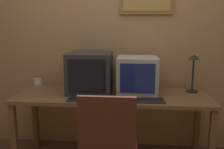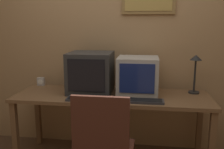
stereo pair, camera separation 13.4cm
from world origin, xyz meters
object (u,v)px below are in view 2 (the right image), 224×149
at_px(monitor_left, 91,72).
at_px(desk_lamp, 195,66).
at_px(keyboard_main, 89,99).
at_px(mouse_near_keyboard, 116,100).
at_px(monitor_right, 138,75).
at_px(keyboard_side, 139,101).
at_px(mouse_far_corner, 107,99).
at_px(desk_clock, 41,82).

relative_size(monitor_left, desk_lamp, 1.12).
relative_size(keyboard_main, mouse_near_keyboard, 4.18).
xyz_separation_m(monitor_left, monitor_right, (0.50, 0.02, -0.02)).
xyz_separation_m(monitor_left, keyboard_main, (0.04, -0.31, -0.20)).
bearing_deg(keyboard_side, mouse_far_corner, -179.83).
bearing_deg(mouse_far_corner, monitor_right, 47.93).
distance_m(mouse_far_corner, desk_lamp, 0.99).
distance_m(monitor_left, keyboard_side, 0.64).
relative_size(keyboard_side, mouse_far_corner, 3.92).
height_order(monitor_left, desk_lamp, monitor_left).
xyz_separation_m(desk_clock, desk_lamp, (1.75, -0.09, 0.24)).
distance_m(mouse_near_keyboard, desk_clock, 1.10).
bearing_deg(monitor_left, desk_lamp, 5.40).
height_order(mouse_far_corner, desk_lamp, desk_lamp).
xyz_separation_m(keyboard_side, desk_clock, (-1.18, 0.49, 0.03)).
relative_size(mouse_near_keyboard, mouse_far_corner, 0.87).
bearing_deg(mouse_far_corner, monitor_left, 127.32).
bearing_deg(desk_clock, mouse_near_keyboard, -28.37).
height_order(keyboard_side, mouse_far_corner, mouse_far_corner).
height_order(mouse_near_keyboard, desk_clock, desk_clock).
distance_m(keyboard_side, mouse_far_corner, 0.31).
bearing_deg(desk_lamp, keyboard_main, -158.70).
height_order(monitor_left, mouse_far_corner, monitor_left).
xyz_separation_m(monitor_right, keyboard_main, (-0.45, -0.32, -0.18)).
xyz_separation_m(monitor_right, mouse_near_keyboard, (-0.19, -0.34, -0.17)).
relative_size(monitor_left, mouse_far_corner, 3.89).
distance_m(monitor_left, mouse_far_corner, 0.41).
relative_size(mouse_near_keyboard, desk_lamp, 0.25).
bearing_deg(mouse_far_corner, keyboard_side, 0.17).
xyz_separation_m(monitor_right, keyboard_side, (0.03, -0.31, -0.18)).
bearing_deg(mouse_near_keyboard, desk_lamp, 28.65).
relative_size(keyboard_side, desk_clock, 4.85).
xyz_separation_m(keyboard_side, mouse_near_keyboard, (-0.22, -0.04, 0.00)).
height_order(monitor_right, desk_lamp, desk_lamp).
distance_m(monitor_left, monitor_right, 0.50).
relative_size(monitor_right, desk_lamp, 1.02).
bearing_deg(mouse_near_keyboard, mouse_far_corner, 158.44).
xyz_separation_m(keyboard_main, mouse_near_keyboard, (0.26, -0.02, 0.00)).
distance_m(monitor_right, mouse_far_corner, 0.45).
height_order(keyboard_main, desk_lamp, desk_lamp).
relative_size(keyboard_main, desk_clock, 4.52).
relative_size(monitor_left, mouse_near_keyboard, 4.46).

